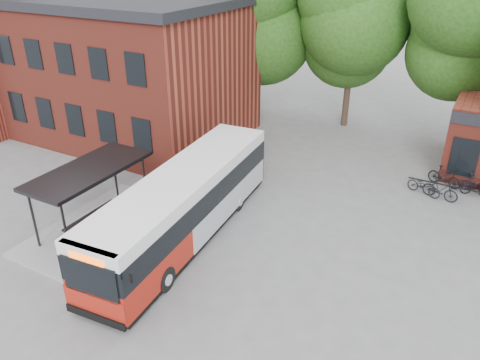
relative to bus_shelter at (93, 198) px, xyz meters
The scene contains 13 objects.
ground 4.83m from the bus_shelter, 12.53° to the left, with size 100.00×100.00×0.00m, color #5C5C5E.
station_building 13.42m from the bus_shelter, 130.36° to the left, with size 18.40×10.40×8.50m, color maroon, non-canonical shape.
bus_shelter is the anchor object (origin of this frame).
bike_rail 17.67m from the bus_shelter, 38.61° to the left, with size 5.20×0.10×0.38m, color black, non-canonical shape.
tree_0 17.54m from the bus_shelter, 95.04° to the left, with size 7.92×7.92×11.00m, color #1D4311, non-canonical shape.
tree_1 19.19m from the bus_shelter, 73.01° to the left, with size 7.92×7.92×10.40m, color #1D4311, non-canonical shape.
tree_2 21.49m from the bus_shelter, 53.67° to the left, with size 7.92×7.92×11.00m, color #1D4311, non-canonical shape.
city_bus 4.09m from the bus_shelter, 19.27° to the left, with size 2.51×11.77×2.99m, color #9E1B0E, non-canonical shape.
bicycle_1 16.32m from the bus_shelter, 37.93° to the left, with size 0.49×1.74×1.05m, color black.
bicycle_2 15.81m from the bus_shelter, 40.04° to the left, with size 0.61×1.75×0.92m, color black.
bicycle_3 17.35m from the bus_shelter, 42.16° to the left, with size 0.50×1.76×1.06m, color black.
bicycle_4 18.40m from the bus_shelter, 38.43° to the left, with size 0.54×1.55×0.81m, color black.
bicycle_5 18.54m from the bus_shelter, 39.40° to the left, with size 0.45×1.59×0.95m, color black.
Camera 1 is at (9.52, -13.30, 11.23)m, focal length 35.00 mm.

